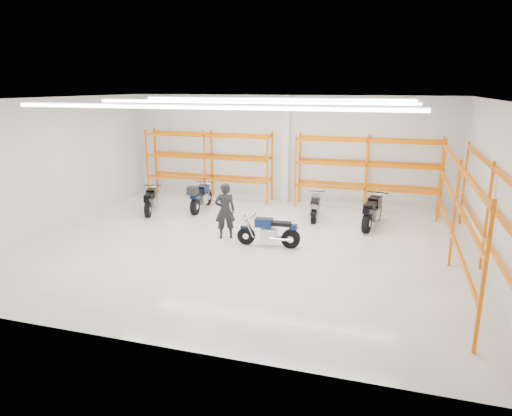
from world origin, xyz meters
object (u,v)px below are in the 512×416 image
(motorcycle_back_b, at_px, (200,197))
(motorcycle_back_d, at_px, (372,212))
(motorcycle_main, at_px, (271,232))
(standing_man, at_px, (225,211))
(motorcycle_back_c, at_px, (315,207))
(structural_column, at_px, (286,150))
(motorcycle_back_a, at_px, (151,201))

(motorcycle_back_b, height_order, motorcycle_back_d, motorcycle_back_b)
(motorcycle_main, xyz_separation_m, standing_man, (-1.66, 0.37, 0.47))
(motorcycle_back_c, height_order, motorcycle_back_d, motorcycle_back_d)
(motorcycle_main, height_order, structural_column, structural_column)
(motorcycle_back_c, relative_size, motorcycle_back_d, 0.84)
(motorcycle_main, xyz_separation_m, motorcycle_back_a, (-5.56, 2.40, 0.01))
(motorcycle_back_a, bearing_deg, motorcycle_back_d, 3.79)
(structural_column, bearing_deg, motorcycle_back_b, -139.92)
(standing_man, bearing_deg, motorcycle_back_a, -54.48)
(motorcycle_main, distance_m, motorcycle_back_a, 6.05)
(motorcycle_back_a, bearing_deg, motorcycle_back_c, 9.04)
(motorcycle_back_b, relative_size, motorcycle_back_c, 1.15)
(motorcycle_back_d, bearing_deg, motorcycle_back_a, -176.21)
(standing_man, bearing_deg, motorcycle_back_d, -177.34)
(motorcycle_main, relative_size, motorcycle_back_b, 0.89)
(motorcycle_back_a, xyz_separation_m, standing_man, (3.89, -2.03, 0.46))
(motorcycle_main, xyz_separation_m, motorcycle_back_c, (0.80, 3.42, -0.01))
(motorcycle_back_d, bearing_deg, motorcycle_back_b, 177.56)
(motorcycle_back_b, distance_m, structural_column, 4.17)
(motorcycle_main, height_order, standing_man, standing_man)
(motorcycle_back_a, relative_size, motorcycle_back_c, 1.01)
(motorcycle_back_a, bearing_deg, structural_column, 35.37)
(motorcycle_back_c, bearing_deg, motorcycle_back_b, -177.96)
(motorcycle_main, xyz_separation_m, motorcycle_back_b, (-3.82, 3.25, 0.09))
(motorcycle_main, distance_m, motorcycle_back_d, 4.15)
(motorcycle_back_a, height_order, structural_column, structural_column)
(motorcycle_main, bearing_deg, structural_column, 99.01)
(motorcycle_back_b, relative_size, motorcycle_back_d, 0.96)
(motorcycle_back_c, height_order, structural_column, structural_column)
(structural_column, bearing_deg, motorcycle_main, -80.99)
(motorcycle_back_b, distance_m, standing_man, 3.62)
(motorcycle_back_c, distance_m, motorcycle_back_d, 2.15)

